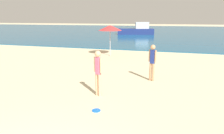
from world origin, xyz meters
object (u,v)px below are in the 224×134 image
Objects in this scene: frisbee at (96,110)px; boat_near at (137,30)px; beach_umbrella at (110,28)px; person_distant at (152,61)px; person_standing at (98,71)px.

boat_near is at bearing 97.60° from frisbee.
beach_umbrella is at bearing 104.59° from frisbee.
person_standing is at bearing -98.56° from person_distant.
person_distant is at bearing -56.46° from beach_umbrella.
frisbee is 0.16× the size of person_distant.
person_standing reaches higher than person_distant.
person_distant reaches higher than frisbee.
person_distant is 26.90m from boat_near.
person_standing is at bearing -75.82° from beach_umbrella.
person_distant is (1.29, 3.68, 0.93)m from frisbee.
person_distant is 6.81m from beach_umbrella.
frisbee is 30.33m from boat_near.
beach_umbrella is (1.59, -20.78, 1.31)m from boat_near.
frisbee is at bearing -83.62° from person_distant.
frisbee is at bearing 82.20° from boat_near.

